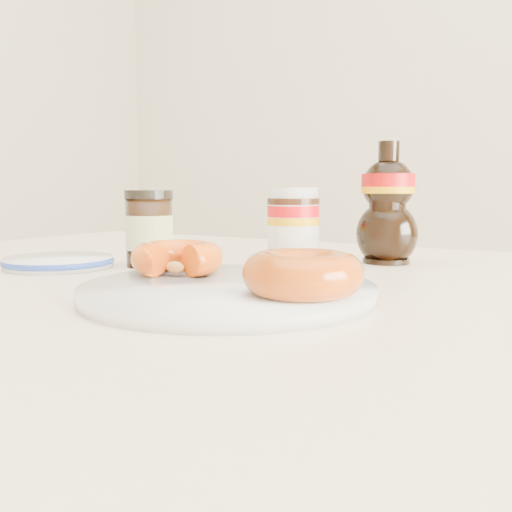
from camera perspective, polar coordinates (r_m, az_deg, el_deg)
The scene contains 8 objects.
dining_table at distance 0.65m, azimuth 1.94°, elevation -9.75°, with size 1.40×0.90×0.75m.
plate at distance 0.54m, azimuth -2.81°, elevation -3.47°, with size 0.28×0.28×0.01m.
donut_bitten at distance 0.60m, azimuth -7.87°, elevation -0.18°, with size 0.10×0.10×0.03m, color #E45B0D.
donut_whole at distance 0.48m, azimuth 4.69°, elevation -1.74°, with size 0.10×0.10×0.04m, color #A1390A.
nutella_jar at distance 0.80m, azimuth 3.74°, elevation 3.44°, with size 0.07×0.07×0.10m.
syrup_bottle at distance 0.80m, azimuth 13.01°, elevation 5.20°, with size 0.09×0.07×0.17m, color black, non-canonical shape.
dark_jar at distance 0.77m, azimuth -10.62°, elevation 2.64°, with size 0.06×0.06×0.10m.
blue_rim_saucer at distance 0.79m, azimuth -19.12°, elevation -0.54°, with size 0.14×0.14×0.01m.
Camera 1 is at (0.31, -0.44, 0.85)m, focal length 40.00 mm.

